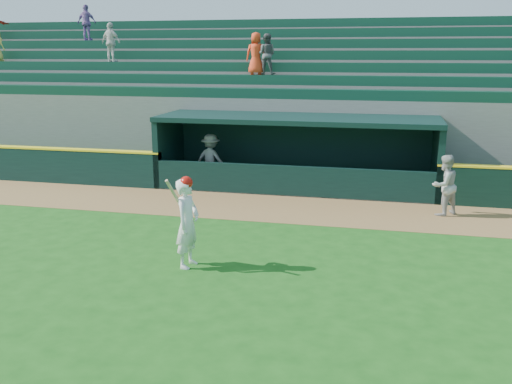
# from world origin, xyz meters

# --- Properties ---
(ground) EXTENTS (120.00, 120.00, 0.00)m
(ground) POSITION_xyz_m (0.00, 0.00, 0.00)
(ground) COLOR #174D13
(ground) RESTS_ON ground
(warning_track) EXTENTS (40.00, 3.00, 0.01)m
(warning_track) POSITION_xyz_m (0.00, 4.90, 0.01)
(warning_track) COLOR brown
(warning_track) RESTS_ON ground
(dugout_player_front) EXTENTS (1.07, 1.05, 1.75)m
(dugout_player_front) POSITION_xyz_m (4.64, 5.30, 0.87)
(dugout_player_front) COLOR #A4A39E
(dugout_player_front) RESTS_ON ground
(dugout_player_inside) EXTENTS (1.27, 0.89, 1.79)m
(dugout_player_inside) POSITION_xyz_m (-3.01, 7.55, 0.89)
(dugout_player_inside) COLOR gray
(dugout_player_inside) RESTS_ON ground
(dugout) EXTENTS (9.40, 2.80, 2.46)m
(dugout) POSITION_xyz_m (0.00, 8.00, 1.36)
(dugout) COLOR #62625E
(dugout) RESTS_ON ground
(stands) EXTENTS (34.50, 6.25, 7.14)m
(stands) POSITION_xyz_m (-0.00, 12.57, 2.40)
(stands) COLOR slate
(stands) RESTS_ON ground
(batter_at_plate) EXTENTS (0.58, 0.84, 2.02)m
(batter_at_plate) POSITION_xyz_m (-1.10, -0.19, 1.00)
(batter_at_plate) COLOR white
(batter_at_plate) RESTS_ON ground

